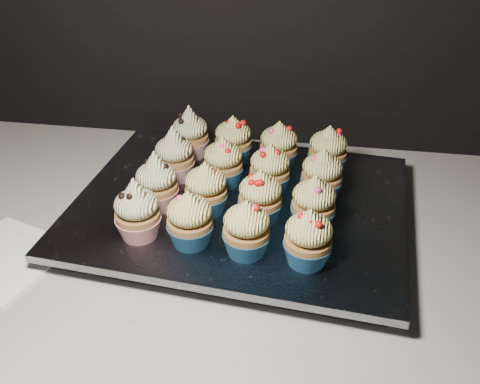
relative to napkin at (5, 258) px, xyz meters
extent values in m
cube|color=beige|center=(0.22, 0.11, -0.02)|extent=(2.44, 0.64, 0.04)
cube|color=white|center=(0.00, 0.00, 0.00)|extent=(0.18, 0.18, 0.00)
cube|color=black|center=(0.31, 0.15, 0.01)|extent=(0.49, 0.39, 0.02)
cube|color=silver|center=(0.31, 0.15, 0.03)|extent=(0.53, 0.43, 0.01)
cone|color=#A41716|center=(0.19, 0.04, 0.05)|extent=(0.06, 0.06, 0.03)
ellipsoid|color=beige|center=(0.19, 0.04, 0.09)|extent=(0.06, 0.06, 0.04)
cone|color=beige|center=(0.19, 0.04, 0.11)|extent=(0.03, 0.03, 0.03)
cone|color=navy|center=(0.26, 0.04, 0.05)|extent=(0.06, 0.06, 0.03)
ellipsoid|color=#FDEA80|center=(0.26, 0.04, 0.09)|extent=(0.06, 0.06, 0.04)
cone|color=#FDEA80|center=(0.26, 0.04, 0.11)|extent=(0.03, 0.03, 0.02)
cone|color=navy|center=(0.34, 0.03, 0.05)|extent=(0.06, 0.06, 0.03)
ellipsoid|color=#FDEA80|center=(0.34, 0.03, 0.09)|extent=(0.06, 0.06, 0.04)
cone|color=#FDEA80|center=(0.34, 0.03, 0.11)|extent=(0.03, 0.03, 0.02)
cone|color=navy|center=(0.42, 0.02, 0.05)|extent=(0.06, 0.06, 0.03)
ellipsoid|color=#FDEA80|center=(0.42, 0.02, 0.09)|extent=(0.06, 0.06, 0.04)
cone|color=#FDEA80|center=(0.42, 0.02, 0.11)|extent=(0.03, 0.03, 0.02)
cone|color=#A41716|center=(0.19, 0.12, 0.05)|extent=(0.06, 0.06, 0.03)
ellipsoid|color=beige|center=(0.19, 0.12, 0.09)|extent=(0.06, 0.06, 0.04)
cone|color=beige|center=(0.19, 0.12, 0.11)|extent=(0.03, 0.03, 0.03)
cone|color=navy|center=(0.27, 0.11, 0.05)|extent=(0.06, 0.06, 0.03)
ellipsoid|color=#FDEA80|center=(0.27, 0.11, 0.09)|extent=(0.06, 0.06, 0.04)
cone|color=#FDEA80|center=(0.27, 0.11, 0.11)|extent=(0.03, 0.03, 0.02)
cone|color=navy|center=(0.35, 0.10, 0.05)|extent=(0.06, 0.06, 0.03)
ellipsoid|color=#FDEA80|center=(0.35, 0.10, 0.09)|extent=(0.06, 0.06, 0.04)
cone|color=#FDEA80|center=(0.35, 0.10, 0.11)|extent=(0.03, 0.03, 0.02)
cone|color=navy|center=(0.42, 0.10, 0.05)|extent=(0.06, 0.06, 0.03)
ellipsoid|color=#FDEA80|center=(0.42, 0.10, 0.09)|extent=(0.06, 0.06, 0.04)
cone|color=#FDEA80|center=(0.42, 0.10, 0.11)|extent=(0.03, 0.03, 0.02)
cone|color=#A41716|center=(0.20, 0.20, 0.05)|extent=(0.06, 0.06, 0.03)
ellipsoid|color=beige|center=(0.20, 0.20, 0.09)|extent=(0.06, 0.06, 0.04)
cone|color=beige|center=(0.20, 0.20, 0.11)|extent=(0.03, 0.03, 0.03)
cone|color=navy|center=(0.28, 0.19, 0.05)|extent=(0.06, 0.06, 0.03)
ellipsoid|color=#FDEA80|center=(0.28, 0.19, 0.09)|extent=(0.06, 0.06, 0.04)
cone|color=#FDEA80|center=(0.28, 0.19, 0.11)|extent=(0.03, 0.03, 0.02)
cone|color=navy|center=(0.35, 0.18, 0.05)|extent=(0.06, 0.06, 0.03)
ellipsoid|color=#FDEA80|center=(0.35, 0.18, 0.09)|extent=(0.06, 0.06, 0.04)
cone|color=#FDEA80|center=(0.35, 0.18, 0.11)|extent=(0.03, 0.03, 0.02)
cone|color=navy|center=(0.43, 0.18, 0.05)|extent=(0.06, 0.06, 0.03)
ellipsoid|color=#FDEA80|center=(0.43, 0.18, 0.09)|extent=(0.06, 0.06, 0.04)
cone|color=#FDEA80|center=(0.43, 0.18, 0.11)|extent=(0.03, 0.03, 0.02)
cone|color=#A41716|center=(0.21, 0.28, 0.05)|extent=(0.06, 0.06, 0.03)
ellipsoid|color=beige|center=(0.21, 0.28, 0.09)|extent=(0.06, 0.06, 0.04)
cone|color=beige|center=(0.21, 0.28, 0.11)|extent=(0.03, 0.03, 0.03)
cone|color=navy|center=(0.28, 0.27, 0.05)|extent=(0.06, 0.06, 0.03)
ellipsoid|color=#FDEA80|center=(0.28, 0.27, 0.09)|extent=(0.06, 0.06, 0.04)
cone|color=#FDEA80|center=(0.28, 0.27, 0.11)|extent=(0.03, 0.03, 0.02)
cone|color=navy|center=(0.36, 0.26, 0.05)|extent=(0.06, 0.06, 0.03)
ellipsoid|color=#FDEA80|center=(0.36, 0.26, 0.09)|extent=(0.06, 0.06, 0.04)
cone|color=#FDEA80|center=(0.36, 0.26, 0.11)|extent=(0.03, 0.03, 0.02)
cone|color=navy|center=(0.44, 0.25, 0.05)|extent=(0.06, 0.06, 0.03)
ellipsoid|color=#FDEA80|center=(0.44, 0.25, 0.09)|extent=(0.06, 0.06, 0.04)
cone|color=#FDEA80|center=(0.44, 0.25, 0.11)|extent=(0.03, 0.03, 0.02)
camera|label=1|loc=(0.42, -0.52, 0.49)|focal=40.00mm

